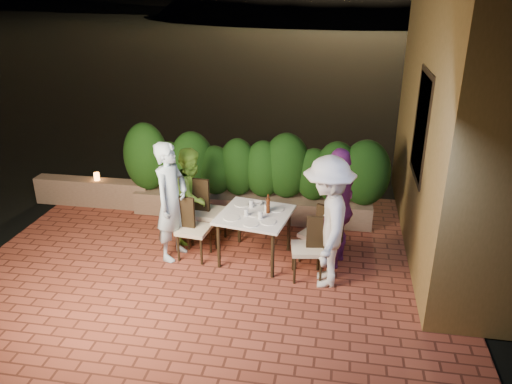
% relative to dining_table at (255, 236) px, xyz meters
% --- Properties ---
extents(ground, '(400.00, 400.00, 0.00)m').
position_rel_dining_table_xyz_m(ground, '(-0.52, -0.85, -0.40)').
color(ground, black).
rests_on(ground, ground).
extents(terrace_floor, '(7.00, 6.00, 0.15)m').
position_rel_dining_table_xyz_m(terrace_floor, '(-0.52, -0.35, -0.45)').
color(terrace_floor, brown).
rests_on(terrace_floor, ground).
extents(building_wall, '(1.60, 5.00, 5.00)m').
position_rel_dining_table_xyz_m(building_wall, '(3.08, 1.15, 2.12)').
color(building_wall, olive).
rests_on(building_wall, ground).
extents(window_pane, '(0.08, 1.00, 1.40)m').
position_rel_dining_table_xyz_m(window_pane, '(2.30, 0.65, 1.62)').
color(window_pane, black).
rests_on(window_pane, building_wall).
extents(window_frame, '(0.06, 1.15, 1.55)m').
position_rel_dining_table_xyz_m(window_frame, '(2.29, 0.65, 1.62)').
color(window_frame, black).
rests_on(window_frame, building_wall).
extents(planter, '(4.20, 0.55, 0.40)m').
position_rel_dining_table_xyz_m(planter, '(-0.32, 1.45, -0.17)').
color(planter, brown).
rests_on(planter, ground).
extents(hedge, '(4.00, 0.70, 1.10)m').
position_rel_dining_table_xyz_m(hedge, '(-0.32, 1.45, 0.57)').
color(hedge, '#13360E').
rests_on(hedge, planter).
extents(parapet, '(2.20, 0.30, 0.50)m').
position_rel_dining_table_xyz_m(parapet, '(-3.32, 1.45, -0.12)').
color(parapet, brown).
rests_on(parapet, ground).
extents(hill, '(52.00, 40.00, 22.00)m').
position_rel_dining_table_xyz_m(hill, '(1.48, 59.15, -4.38)').
color(hill, black).
rests_on(hill, ground).
extents(dining_table, '(1.14, 1.14, 0.75)m').
position_rel_dining_table_xyz_m(dining_table, '(0.00, 0.00, 0.00)').
color(dining_table, white).
rests_on(dining_table, ground).
extents(plate_nw, '(0.24, 0.24, 0.01)m').
position_rel_dining_table_xyz_m(plate_nw, '(-0.30, -0.21, 0.38)').
color(plate_nw, white).
rests_on(plate_nw, dining_table).
extents(plate_sw, '(0.21, 0.21, 0.01)m').
position_rel_dining_table_xyz_m(plate_sw, '(-0.26, 0.28, 0.38)').
color(plate_sw, white).
rests_on(plate_sw, dining_table).
extents(plate_ne, '(0.22, 0.22, 0.01)m').
position_rel_dining_table_xyz_m(plate_ne, '(0.24, -0.25, 0.38)').
color(plate_ne, white).
rests_on(plate_ne, dining_table).
extents(plate_se, '(0.24, 0.24, 0.01)m').
position_rel_dining_table_xyz_m(plate_se, '(0.28, 0.20, 0.38)').
color(plate_se, white).
rests_on(plate_se, dining_table).
extents(plate_centre, '(0.20, 0.20, 0.01)m').
position_rel_dining_table_xyz_m(plate_centre, '(-0.02, -0.03, 0.38)').
color(plate_centre, white).
rests_on(plate_centre, dining_table).
extents(plate_front, '(0.22, 0.22, 0.01)m').
position_rel_dining_table_xyz_m(plate_front, '(0.01, -0.36, 0.38)').
color(plate_front, white).
rests_on(plate_front, dining_table).
extents(glass_nw, '(0.06, 0.06, 0.11)m').
position_rel_dining_table_xyz_m(glass_nw, '(-0.11, -0.11, 0.43)').
color(glass_nw, silver).
rests_on(glass_nw, dining_table).
extents(glass_sw, '(0.07, 0.07, 0.12)m').
position_rel_dining_table_xyz_m(glass_sw, '(-0.09, 0.21, 0.43)').
color(glass_sw, silver).
rests_on(glass_sw, dining_table).
extents(glass_ne, '(0.07, 0.07, 0.12)m').
position_rel_dining_table_xyz_m(glass_ne, '(0.11, -0.15, 0.44)').
color(glass_ne, silver).
rests_on(glass_ne, dining_table).
extents(glass_se, '(0.07, 0.07, 0.12)m').
position_rel_dining_table_xyz_m(glass_se, '(0.16, 0.10, 0.43)').
color(glass_se, silver).
rests_on(glass_se, dining_table).
extents(beer_bottle, '(0.06, 0.06, 0.29)m').
position_rel_dining_table_xyz_m(beer_bottle, '(0.18, 0.06, 0.52)').
color(beer_bottle, '#491F0C').
rests_on(beer_bottle, dining_table).
extents(bowl, '(0.17, 0.17, 0.04)m').
position_rel_dining_table_xyz_m(bowl, '(-0.02, 0.33, 0.39)').
color(bowl, white).
rests_on(bowl, dining_table).
extents(chair_left_front, '(0.50, 0.50, 0.97)m').
position_rel_dining_table_xyz_m(chair_left_front, '(-0.91, -0.10, 0.11)').
color(chair_left_front, black).
rests_on(chair_left_front, ground).
extents(chair_left_back, '(0.54, 0.54, 1.06)m').
position_rel_dining_table_xyz_m(chair_left_back, '(-0.82, 0.41, 0.16)').
color(chair_left_back, black).
rests_on(chair_left_back, ground).
extents(chair_right_front, '(0.50, 0.50, 0.94)m').
position_rel_dining_table_xyz_m(chair_right_front, '(0.81, -0.37, 0.10)').
color(chair_right_front, black).
rests_on(chair_right_front, ground).
extents(chair_right_back, '(0.59, 0.59, 0.93)m').
position_rel_dining_table_xyz_m(chair_right_back, '(0.91, 0.10, 0.09)').
color(chair_right_back, black).
rests_on(chair_right_back, ground).
extents(diner_blue, '(0.57, 0.74, 1.81)m').
position_rel_dining_table_xyz_m(diner_blue, '(-1.22, -0.12, 0.53)').
color(diner_blue, silver).
rests_on(diner_blue, ground).
extents(diner_green, '(0.74, 0.86, 1.53)m').
position_rel_dining_table_xyz_m(diner_green, '(-1.09, 0.48, 0.39)').
color(diner_green, '#86CD40').
rests_on(diner_green, ground).
extents(diner_white, '(0.74, 1.22, 1.84)m').
position_rel_dining_table_xyz_m(diner_white, '(1.06, -0.46, 0.54)').
color(diner_white, silver).
rests_on(diner_white, ground).
extents(diner_purple, '(0.73, 1.13, 1.79)m').
position_rel_dining_table_xyz_m(diner_purple, '(1.19, 0.10, 0.52)').
color(diner_purple, '#702672').
rests_on(diner_purple, ground).
extents(parapet_lamp, '(0.10, 0.10, 0.14)m').
position_rel_dining_table_xyz_m(parapet_lamp, '(-3.21, 1.45, 0.20)').
color(parapet_lamp, orange).
rests_on(parapet_lamp, parapet).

